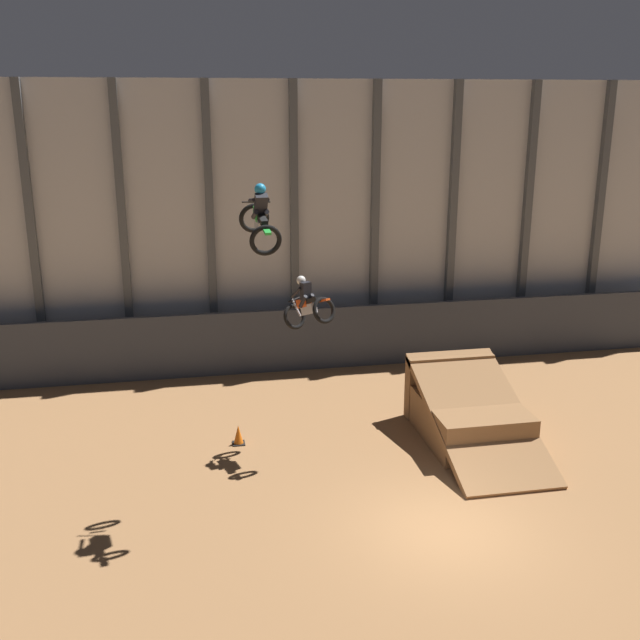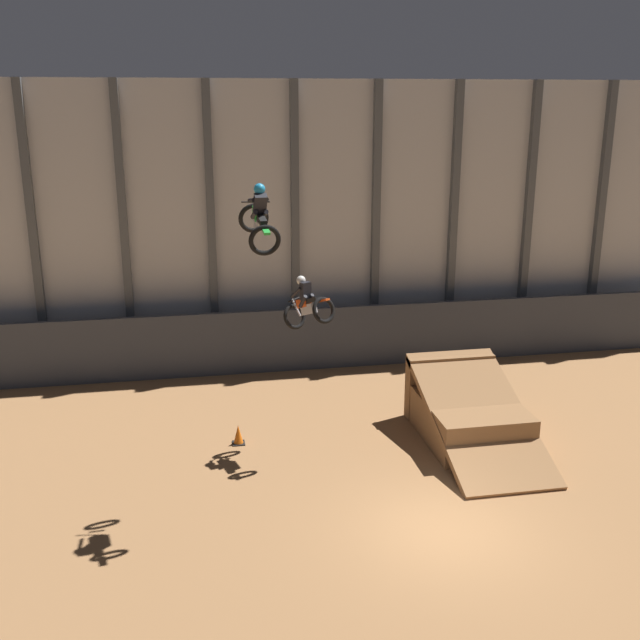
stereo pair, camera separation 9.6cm
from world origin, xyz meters
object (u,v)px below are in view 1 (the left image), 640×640
traffic_cone_near_ramp (238,435)px  rider_bike_right_air (307,305)px  rider_bike_left_air (260,220)px  dirt_ramp (466,412)px

traffic_cone_near_ramp → rider_bike_right_air: bearing=-11.1°
rider_bike_left_air → dirt_ramp: bearing=16.2°
dirt_ramp → rider_bike_left_air: (-6.26, -2.34, 6.27)m
dirt_ramp → rider_bike_left_air: 9.16m
dirt_ramp → traffic_cone_near_ramp: dirt_ramp is taller
rider_bike_right_air → traffic_cone_near_ramp: rider_bike_right_air is taller
rider_bike_right_air → traffic_cone_near_ramp: (-1.98, 0.39, -3.90)m
dirt_ramp → traffic_cone_near_ramp: (-6.70, 0.67, -0.45)m
rider_bike_left_air → rider_bike_right_air: bearing=55.2°
traffic_cone_near_ramp → dirt_ramp: bearing=-5.7°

